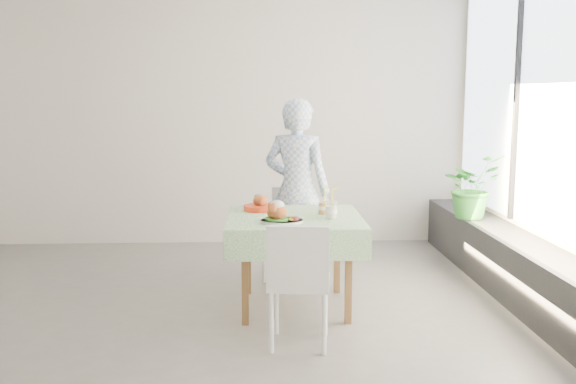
{
  "coord_description": "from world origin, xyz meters",
  "views": [
    {
      "loc": [
        0.64,
        -4.79,
        1.67
      ],
      "look_at": [
        0.87,
        0.19,
        0.93
      ],
      "focal_mm": 40.0,
      "sensor_mm": 36.0,
      "label": 1
    }
  ],
  "objects_px": {
    "diner": "(297,190)",
    "potted_plant": "(471,186)",
    "juice_cup_orange": "(324,207)",
    "chair_near": "(299,307)",
    "main_dish": "(279,215)",
    "cafe_table": "(295,251)",
    "chair_far": "(287,251)"
  },
  "relations": [
    {
      "from": "diner",
      "to": "potted_plant",
      "type": "height_order",
      "value": "diner"
    },
    {
      "from": "juice_cup_orange",
      "to": "chair_near",
      "type": "bearing_deg",
      "value": -106.16
    },
    {
      "from": "potted_plant",
      "to": "main_dish",
      "type": "bearing_deg",
      "value": -144.49
    },
    {
      "from": "cafe_table",
      "to": "main_dish",
      "type": "height_order",
      "value": "main_dish"
    },
    {
      "from": "chair_far",
      "to": "juice_cup_orange",
      "type": "xyz_separation_m",
      "value": [
        0.25,
        -0.75,
        0.55
      ]
    },
    {
      "from": "chair_far",
      "to": "chair_near",
      "type": "relative_size",
      "value": 0.97
    },
    {
      "from": "diner",
      "to": "main_dish",
      "type": "height_order",
      "value": "diner"
    },
    {
      "from": "cafe_table",
      "to": "main_dish",
      "type": "distance_m",
      "value": 0.44
    },
    {
      "from": "cafe_table",
      "to": "diner",
      "type": "bearing_deg",
      "value": 85.21
    },
    {
      "from": "chair_near",
      "to": "juice_cup_orange",
      "type": "height_order",
      "value": "juice_cup_orange"
    },
    {
      "from": "chair_near",
      "to": "main_dish",
      "type": "distance_m",
      "value": 0.76
    },
    {
      "from": "chair_near",
      "to": "juice_cup_orange",
      "type": "bearing_deg",
      "value": 73.84
    },
    {
      "from": "juice_cup_orange",
      "to": "chair_far",
      "type": "bearing_deg",
      "value": 108.81
    },
    {
      "from": "cafe_table",
      "to": "chair_near",
      "type": "xyz_separation_m",
      "value": [
        -0.01,
        -0.78,
        -0.2
      ]
    },
    {
      "from": "chair_near",
      "to": "chair_far",
      "type": "bearing_deg",
      "value": 90.23
    },
    {
      "from": "chair_far",
      "to": "chair_near",
      "type": "distance_m",
      "value": 1.61
    },
    {
      "from": "diner",
      "to": "chair_far",
      "type": "bearing_deg",
      "value": -12.71
    },
    {
      "from": "chair_near",
      "to": "diner",
      "type": "relative_size",
      "value": 0.51
    },
    {
      "from": "chair_far",
      "to": "potted_plant",
      "type": "xyz_separation_m",
      "value": [
        1.79,
        0.29,
        0.55
      ]
    },
    {
      "from": "chair_far",
      "to": "main_dish",
      "type": "xyz_separation_m",
      "value": [
        -0.11,
        -1.07,
        0.54
      ]
    },
    {
      "from": "cafe_table",
      "to": "main_dish",
      "type": "relative_size",
      "value": 3.24
    },
    {
      "from": "cafe_table",
      "to": "main_dish",
      "type": "bearing_deg",
      "value": -117.46
    },
    {
      "from": "cafe_table",
      "to": "potted_plant",
      "type": "height_order",
      "value": "potted_plant"
    },
    {
      "from": "chair_near",
      "to": "potted_plant",
      "type": "distance_m",
      "value": 2.66
    },
    {
      "from": "diner",
      "to": "juice_cup_orange",
      "type": "bearing_deg",
      "value": 125.19
    },
    {
      "from": "main_dish",
      "to": "chair_far",
      "type": "bearing_deg",
      "value": 84.28
    },
    {
      "from": "cafe_table",
      "to": "chair_far",
      "type": "height_order",
      "value": "chair_far"
    },
    {
      "from": "diner",
      "to": "potted_plant",
      "type": "xyz_separation_m",
      "value": [
        1.71,
        0.34,
        -0.02
      ]
    },
    {
      "from": "chair_near",
      "to": "diner",
      "type": "height_order",
      "value": "diner"
    },
    {
      "from": "chair_near",
      "to": "juice_cup_orange",
      "type": "relative_size",
      "value": 3.35
    },
    {
      "from": "chair_near",
      "to": "juice_cup_orange",
      "type": "xyz_separation_m",
      "value": [
        0.25,
        0.86,
        0.54
      ]
    },
    {
      "from": "diner",
      "to": "main_dish",
      "type": "distance_m",
      "value": 1.03
    }
  ]
}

